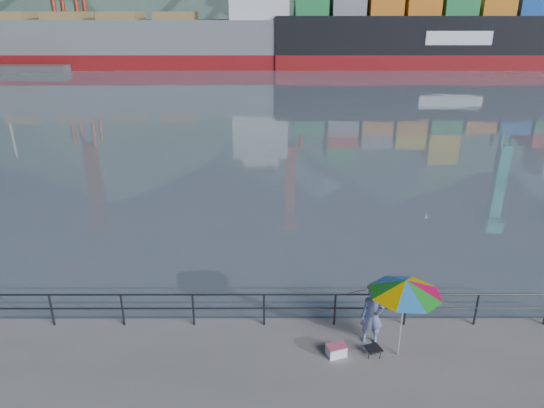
{
  "coord_description": "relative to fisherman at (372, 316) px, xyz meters",
  "views": [
    {
      "loc": [
        1.2,
        -9.88,
        8.36
      ],
      "look_at": [
        1.23,
        6.0,
        2.0
      ],
      "focal_mm": 32.0,
      "sensor_mm": 36.0,
      "label": 1
    }
  ],
  "objects": [
    {
      "name": "bulk_carrier",
      "position": [
        -20.95,
        71.03,
        3.2
      ],
      "size": [
        57.87,
        10.02,
        14.5
      ],
      "color": "maroon",
      "rests_on": "ground"
    },
    {
      "name": "harbor_water",
      "position": [
        -3.88,
        129.07,
        -0.84
      ],
      "size": [
        500.0,
        280.0,
        0.0
      ],
      "primitive_type": "cube",
      "color": "slate",
      "rests_on": "ground"
    },
    {
      "name": "folding_stool",
      "position": [
        -0.02,
        -0.56,
        -0.71
      ],
      "size": [
        0.46,
        0.46,
        0.24
      ],
      "color": "black",
      "rests_on": "ground"
    },
    {
      "name": "beach_umbrella",
      "position": [
        0.62,
        -0.54,
        1.21
      ],
      "size": [
        2.31,
        2.31,
        2.24
      ],
      "color": "white",
      "rests_on": "ground"
    },
    {
      "name": "fisherman",
      "position": [
        0.0,
        0.0,
        0.0
      ],
      "size": [
        0.68,
        0.52,
        1.67
      ],
      "primitive_type": "imported",
      "rotation": [
        0.0,
        0.0,
        -0.21
      ],
      "color": "#1A3F95",
      "rests_on": "ground"
    },
    {
      "name": "container_stacks",
      "position": [
        28.27,
        92.18,
        1.91
      ],
      "size": [
        58.0,
        5.4,
        7.8
      ],
      "color": "yellow",
      "rests_on": "ground"
    },
    {
      "name": "container_ship",
      "position": [
        27.17,
        70.3,
        5.04
      ],
      "size": [
        55.08,
        9.18,
        18.1
      ],
      "color": "maroon",
      "rests_on": "ground"
    },
    {
      "name": "far_dock",
      "position": [
        6.12,
        92.07,
        -0.84
      ],
      "size": [
        200.0,
        40.0,
        0.4
      ],
      "primitive_type": "cube",
      "color": "#514F4C",
      "rests_on": "ground"
    },
    {
      "name": "cooler_bag",
      "position": [
        -0.99,
        -0.56,
        -0.7
      ],
      "size": [
        0.56,
        0.46,
        0.28
      ],
      "primitive_type": "cube",
      "rotation": [
        0.0,
        0.0,
        0.32
      ],
      "color": "white",
      "rests_on": "ground"
    },
    {
      "name": "guardrail",
      "position": [
        -3.88,
        0.77,
        -0.31
      ],
      "size": [
        22.0,
        0.06,
        1.03
      ],
      "color": "#2D3033",
      "rests_on": "ground"
    },
    {
      "name": "fishing_rod",
      "position": [
        -0.25,
        1.08,
        -0.84
      ],
      "size": [
        0.17,
        1.66,
        1.17
      ],
      "primitive_type": "cylinder",
      "rotation": [
        0.96,
        0.0,
        0.09
      ],
      "color": "black",
      "rests_on": "ground"
    }
  ]
}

